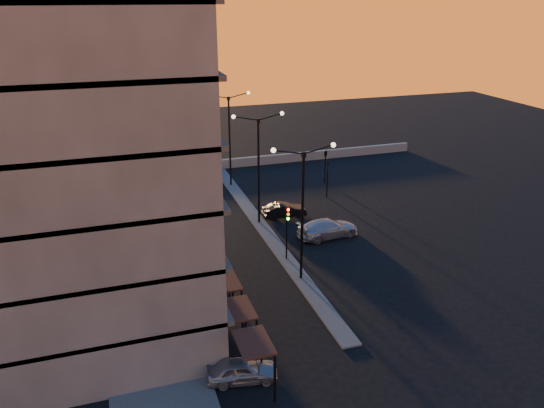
{
  "coord_description": "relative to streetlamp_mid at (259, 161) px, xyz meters",
  "views": [
    {
      "loc": [
        -11.76,
        -29.77,
        18.27
      ],
      "look_at": [
        -0.52,
        4.82,
        3.8
      ],
      "focal_mm": 35.0,
      "sensor_mm": 36.0,
      "label": 1
    }
  ],
  "objects": [
    {
      "name": "signal_east_b",
      "position": [
        9.5,
        8.0,
        -2.49
      ],
      "size": [
        0.42,
        1.99,
        3.6
      ],
      "color": "black",
      "rests_on": "ground"
    },
    {
      "name": "building",
      "position": [
        -14.0,
        -9.97,
        6.32
      ],
      "size": [
        14.35,
        17.08,
        25.0
      ],
      "color": "#656059",
      "rests_on": "ground"
    },
    {
      "name": "traffic_light_main",
      "position": [
        0.0,
        -7.13,
        -2.7
      ],
      "size": [
        0.28,
        0.44,
        4.25
      ],
      "color": "black",
      "rests_on": "ground"
    },
    {
      "name": "median",
      "position": [
        0.0,
        0.0,
        -5.53
      ],
      "size": [
        1.2,
        36.0,
        0.12
      ],
      "primitive_type": "cube",
      "color": "#525250",
      "rests_on": "ground"
    },
    {
      "name": "streetlamp_mid",
      "position": [
        0.0,
        0.0,
        0.0
      ],
      "size": [
        4.32,
        0.32,
        9.51
      ],
      "color": "black",
      "rests_on": "ground"
    },
    {
      "name": "streetlamp_far",
      "position": [
        0.0,
        10.0,
        0.0
      ],
      "size": [
        4.32,
        0.32,
        9.51
      ],
      "color": "black",
      "rests_on": "ground"
    },
    {
      "name": "ground",
      "position": [
        0.0,
        -10.0,
        -5.59
      ],
      "size": [
        120.0,
        120.0,
        0.0
      ],
      "primitive_type": "plane",
      "color": "black",
      "rests_on": "ground"
    },
    {
      "name": "streetlamp_near",
      "position": [
        0.0,
        -10.0,
        0.0
      ],
      "size": [
        4.32,
        0.32,
        9.51
      ],
      "color": "black",
      "rests_on": "ground"
    },
    {
      "name": "car_hatchback",
      "position": [
        -6.5,
        -18.66,
        -4.98
      ],
      "size": [
        3.8,
        2.06,
        1.23
      ],
      "primitive_type": "imported",
      "rotation": [
        0.0,
        0.0,
        1.4
      ],
      "color": "#94979B",
      "rests_on": "ground"
    },
    {
      "name": "car_sedan",
      "position": [
        2.52,
        0.68,
        -4.96
      ],
      "size": [
        3.88,
        1.51,
        1.26
      ],
      "primitive_type": "imported",
      "rotation": [
        0.0,
        0.0,
        1.52
      ],
      "color": "black",
      "rests_on": "ground"
    },
    {
      "name": "car_wagon",
      "position": [
        4.5,
        -4.25,
        -4.86
      ],
      "size": [
        5.23,
        2.57,
        1.46
      ],
      "primitive_type": "imported",
      "rotation": [
        0.0,
        0.0,
        1.68
      ],
      "color": "#B2B6BA",
      "rests_on": "ground"
    },
    {
      "name": "parapet",
      "position": [
        2.0,
        16.0,
        -5.09
      ],
      "size": [
        44.0,
        0.5,
        1.0
      ],
      "primitive_type": "cube",
      "color": "slate",
      "rests_on": "ground"
    },
    {
      "name": "signal_east_a",
      "position": [
        8.0,
        4.0,
        -3.66
      ],
      "size": [
        0.13,
        0.16,
        3.6
      ],
      "color": "black",
      "rests_on": "ground"
    },
    {
      "name": "sidewalk_west",
      "position": [
        -10.5,
        -6.0,
        -5.53
      ],
      "size": [
        5.0,
        40.0,
        0.12
      ],
      "primitive_type": "cube",
      "color": "#525250",
      "rests_on": "ground"
    }
  ]
}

